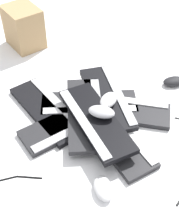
# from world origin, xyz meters

# --- Properties ---
(ground_plane) EXTENTS (3.20, 3.20, 0.00)m
(ground_plane) POSITION_xyz_m (0.00, 0.00, 0.00)
(ground_plane) COLOR white
(keyboard_0) EXTENTS (0.46, 0.23, 0.03)m
(keyboard_0) POSITION_xyz_m (0.12, 0.07, 0.01)
(keyboard_0) COLOR #232326
(keyboard_0) RESTS_ON ground
(keyboard_1) EXTENTS (0.35, 0.45, 0.03)m
(keyboard_1) POSITION_xyz_m (-0.02, 0.16, 0.01)
(keyboard_1) COLOR #232326
(keyboard_1) RESTS_ON ground
(keyboard_2) EXTENTS (0.27, 0.46, 0.03)m
(keyboard_2) POSITION_xyz_m (-0.10, 0.04, 0.01)
(keyboard_2) COLOR #232326
(keyboard_2) RESTS_ON ground
(keyboard_3) EXTENTS (0.46, 0.28, 0.03)m
(keyboard_3) POSITION_xyz_m (-0.13, -0.15, 0.01)
(keyboard_3) COLOR black
(keyboard_3) RESTS_ON ground
(keyboard_4) EXTENTS (0.26, 0.46, 0.03)m
(keyboard_4) POSITION_xyz_m (-0.02, -0.08, 0.01)
(keyboard_4) COLOR #232326
(keyboard_4) RESTS_ON ground
(keyboard_5) EXTENTS (0.46, 0.26, 0.03)m
(keyboard_5) POSITION_xyz_m (-0.02, -0.01, 0.04)
(keyboard_5) COLOR #232326
(keyboard_5) RESTS_ON keyboard_2
(keyboard_6) EXTENTS (0.45, 0.20, 0.03)m
(keyboard_6) POSITION_xyz_m (0.06, 0.01, 0.07)
(keyboard_6) COLOR black
(keyboard_6) RESTS_ON keyboard_5
(keyboard_7) EXTENTS (0.45, 0.19, 0.03)m
(keyboard_7) POSITION_xyz_m (-0.09, 0.12, 0.04)
(keyboard_7) COLOR black
(keyboard_7) RESTS_ON keyboard_1
(mouse_0) EXTENTS (0.12, 0.13, 0.04)m
(mouse_0) POSITION_xyz_m (0.06, 0.04, 0.11)
(mouse_0) COLOR #B7B7BC
(mouse_0) RESTS_ON keyboard_6
(mouse_1) EXTENTS (0.12, 0.13, 0.04)m
(mouse_1) POSITION_xyz_m (-0.03, 0.10, 0.08)
(mouse_1) COLOR silver
(mouse_1) RESTS_ON keyboard_7
(mouse_2) EXTENTS (0.12, 0.08, 0.04)m
(mouse_2) POSITION_xyz_m (0.34, -0.06, 0.02)
(mouse_2) COLOR silver
(mouse_2) RESTS_ON ground
(mouse_3) EXTENTS (0.08, 0.12, 0.04)m
(mouse_3) POSITION_xyz_m (-0.11, 0.49, 0.02)
(mouse_3) COLOR black
(mouse_3) RESTS_ON ground
(cardboard_box) EXTENTS (0.24, 0.22, 0.23)m
(cardboard_box) POSITION_xyz_m (-0.72, -0.14, 0.11)
(cardboard_box) COLOR tan
(cardboard_box) RESTS_ON ground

